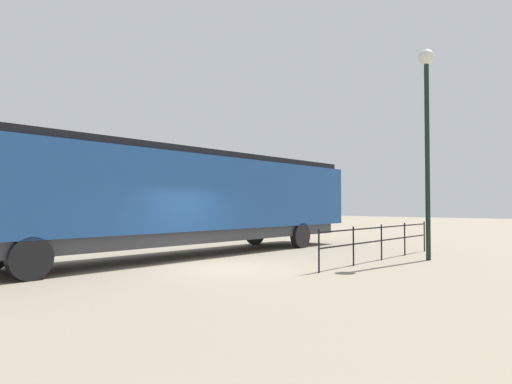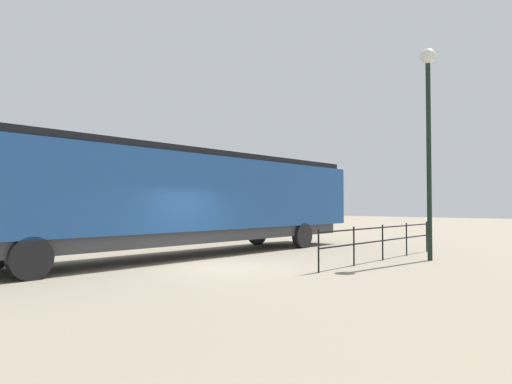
{
  "view_description": "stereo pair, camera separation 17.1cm",
  "coord_description": "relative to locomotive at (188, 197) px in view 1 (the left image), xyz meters",
  "views": [
    {
      "loc": [
        9.84,
        -9.51,
        1.88
      ],
      "look_at": [
        0.93,
        0.58,
        2.27
      ],
      "focal_mm": 31.55,
      "sensor_mm": 36.0,
      "label": 1
    },
    {
      "loc": [
        9.96,
        -9.39,
        1.88
      ],
      "look_at": [
        0.93,
        0.58,
        2.27
      ],
      "focal_mm": 31.55,
      "sensor_mm": 36.0,
      "label": 2
    }
  ],
  "objects": [
    {
      "name": "ground_plane",
      "position": [
        3.14,
        -1.37,
        -2.2
      ],
      "size": [
        120.0,
        120.0,
        0.0
      ],
      "primitive_type": "plane",
      "color": "gray"
    },
    {
      "name": "locomotive",
      "position": [
        0.0,
        0.0,
        0.0
      ],
      "size": [
        2.97,
        17.91,
        3.87
      ],
      "color": "navy",
      "rests_on": "ground_plane"
    },
    {
      "name": "lamp_post",
      "position": [
        7.2,
        4.56,
        2.88
      ],
      "size": [
        0.53,
        0.53,
        7.27
      ],
      "color": "black",
      "rests_on": "ground_plane"
    },
    {
      "name": "platform_fence",
      "position": [
        5.99,
        3.52,
        -1.41
      ],
      "size": [
        0.05,
        7.75,
        1.22
      ],
      "color": "black",
      "rests_on": "ground_plane"
    }
  ]
}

